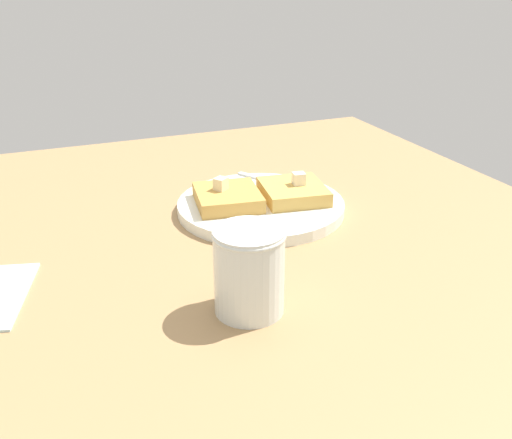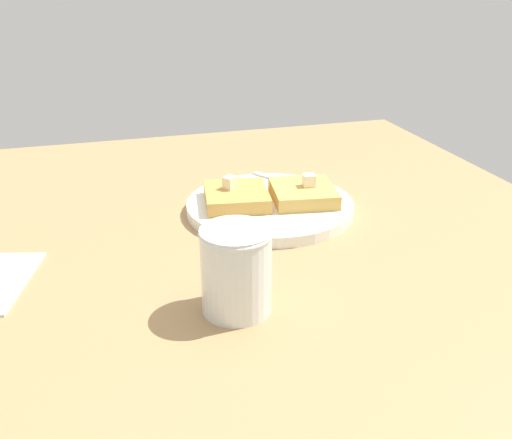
# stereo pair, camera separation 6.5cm
# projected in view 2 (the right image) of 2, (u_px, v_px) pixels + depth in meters

# --- Properties ---
(table_surface) EXTENTS (0.91, 0.91, 0.02)m
(table_surface) POSITION_uv_depth(u_px,v_px,m) (247.00, 226.00, 0.81)
(table_surface) COLOR #A07B50
(table_surface) RESTS_ON ground
(plate) EXTENTS (0.24, 0.24, 0.02)m
(plate) POSITION_uv_depth(u_px,v_px,m) (270.00, 206.00, 0.83)
(plate) COLOR white
(plate) RESTS_ON table_surface
(toast_slice_left) EXTENTS (0.10, 0.11, 0.02)m
(toast_slice_left) POSITION_uv_depth(u_px,v_px,m) (236.00, 197.00, 0.81)
(toast_slice_left) COLOR gold
(toast_slice_left) RESTS_ON plate
(toast_slice_middle) EXTENTS (0.10, 0.11, 0.02)m
(toast_slice_middle) POSITION_uv_depth(u_px,v_px,m) (303.00, 193.00, 0.83)
(toast_slice_middle) COLOR gold
(toast_slice_middle) RESTS_ON plate
(butter_pat_primary) EXTENTS (0.02, 0.02, 0.02)m
(butter_pat_primary) POSITION_uv_depth(u_px,v_px,m) (230.00, 183.00, 0.81)
(butter_pat_primary) COLOR beige
(butter_pat_primary) RESTS_ON toast_slice_left
(butter_pat_secondary) EXTENTS (0.02, 0.02, 0.02)m
(butter_pat_secondary) POSITION_uv_depth(u_px,v_px,m) (309.00, 180.00, 0.82)
(butter_pat_secondary) COLOR #F1E8C8
(butter_pat_secondary) RESTS_ON toast_slice_middle
(fork) EXTENTS (0.10, 0.14, 0.00)m
(fork) POSITION_uv_depth(u_px,v_px,m) (298.00, 186.00, 0.88)
(fork) COLOR silver
(fork) RESTS_ON plate
(syrup_jar) EXTENTS (0.07, 0.07, 0.09)m
(syrup_jar) POSITION_uv_depth(u_px,v_px,m) (236.00, 274.00, 0.58)
(syrup_jar) COLOR #3A1B0A
(syrup_jar) RESTS_ON table_surface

